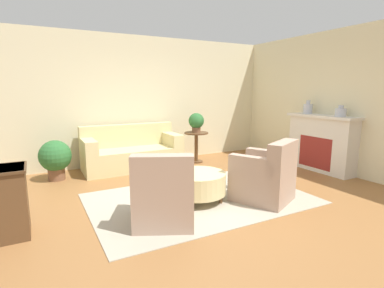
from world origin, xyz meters
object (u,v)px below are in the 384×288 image
(couch, at_px, (132,153))
(potted_plant_floor, at_px, (55,157))
(armchair_right, at_px, (265,177))
(side_table, at_px, (196,142))
(vase_mantel_near, at_px, (308,108))
(vase_mantel_far, at_px, (341,112))
(armchair_left, at_px, (164,195))
(potted_plant_on_side_table, at_px, (196,122))
(ottoman_table, at_px, (197,183))

(couch, xyz_separation_m, potted_plant_floor, (-1.48, -0.14, 0.09))
(armchair_right, xyz_separation_m, potted_plant_floor, (-2.66, 2.63, 0.06))
(side_table, bearing_deg, vase_mantel_near, -37.47)
(armchair_right, relative_size, potted_plant_floor, 1.37)
(couch, distance_m, potted_plant_floor, 1.48)
(side_table, distance_m, vase_mantel_far, 3.00)
(vase_mantel_near, xyz_separation_m, vase_mantel_far, (-0.00, -0.76, -0.03))
(couch, bearing_deg, side_table, -5.90)
(side_table, bearing_deg, armchair_left, -125.94)
(armchair_left, bearing_deg, couch, 81.03)
(couch, bearing_deg, armchair_left, -98.97)
(couch, xyz_separation_m, vase_mantel_near, (3.34, -1.59, 0.92))
(vase_mantel_far, height_order, potted_plant_floor, vase_mantel_far)
(couch, bearing_deg, potted_plant_floor, -174.63)
(side_table, bearing_deg, armchair_right, -95.94)
(side_table, bearing_deg, vase_mantel_far, -49.53)
(couch, xyz_separation_m, armchair_right, (1.19, -2.76, 0.03))
(side_table, height_order, vase_mantel_near, vase_mantel_near)
(armchair_right, height_order, vase_mantel_near, vase_mantel_near)
(armchair_left, bearing_deg, vase_mantel_far, 6.16)
(side_table, height_order, potted_plant_on_side_table, potted_plant_on_side_table)
(vase_mantel_far, bearing_deg, ottoman_table, 178.99)
(armchair_right, distance_m, ottoman_table, 1.01)
(armchair_right, relative_size, potted_plant_on_side_table, 2.32)
(couch, bearing_deg, ottoman_table, -82.88)
(vase_mantel_near, xyz_separation_m, potted_plant_on_side_table, (-1.88, 1.44, -0.32))
(couch, height_order, vase_mantel_far, vase_mantel_far)
(couch, relative_size, side_table, 2.89)
(ottoman_table, height_order, vase_mantel_far, vase_mantel_far)
(ottoman_table, xyz_separation_m, vase_mantel_near, (3.05, 0.71, 0.97))
(armchair_left, bearing_deg, ottoman_table, 32.50)
(armchair_left, xyz_separation_m, ottoman_table, (0.72, 0.46, -0.08))
(armchair_right, bearing_deg, potted_plant_floor, 135.39)
(armchair_right, height_order, potted_plant_floor, armchair_right)
(armchair_left, bearing_deg, armchair_right, 0.00)
(vase_mantel_far, bearing_deg, potted_plant_floor, 155.27)
(ottoman_table, relative_size, vase_mantel_far, 3.93)
(ottoman_table, xyz_separation_m, potted_plant_on_side_table, (1.17, 2.15, 0.65))
(side_table, bearing_deg, potted_plant_on_side_table, 0.00)
(side_table, xyz_separation_m, vase_mantel_far, (1.88, -2.21, 0.76))
(armchair_left, distance_m, vase_mantel_near, 4.05)
(armchair_left, height_order, side_table, armchair_left)
(vase_mantel_far, xyz_separation_m, potted_plant_floor, (-4.82, 2.22, -0.81))
(armchair_right, bearing_deg, side_table, 84.06)
(couch, height_order, ottoman_table, couch)
(armchair_left, relative_size, side_table, 1.47)
(vase_mantel_near, relative_size, vase_mantel_far, 1.30)
(armchair_left, distance_m, potted_plant_floor, 2.82)
(armchair_left, relative_size, potted_plant_floor, 1.37)
(potted_plant_floor, bearing_deg, potted_plant_on_side_table, -0.24)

